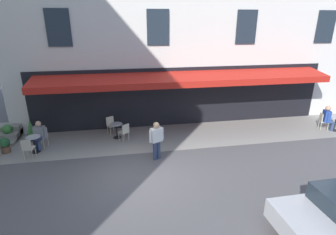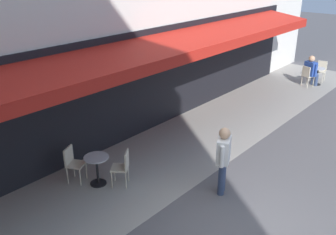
{
  "view_description": "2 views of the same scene",
  "coord_description": "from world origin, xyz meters",
  "views": [
    {
      "loc": [
        0.24,
        8.63,
        5.48
      ],
      "look_at": [
        -1.86,
        -3.2,
        1.09
      ],
      "focal_mm": 28.17,
      "sensor_mm": 36.0,
      "label": 1
    },
    {
      "loc": [
        5.51,
        2.75,
        5.07
      ],
      "look_at": [
        -1.58,
        -3.32,
        1.15
      ],
      "focal_mm": 40.23,
      "sensor_mm": 36.0,
      "label": 2
    }
  ],
  "objects": [
    {
      "name": "cafe_chair_cream_facing_street",
      "position": [
        0.26,
        -3.16,
        0.55
      ],
      "size": [
        0.56,
        0.56,
        0.91
      ],
      "color": "beige",
      "rests_on": "ground_plane"
    },
    {
      "name": "cafe_chair_cream_kerbside",
      "position": [
        0.93,
        -4.23,
        0.55
      ],
      "size": [
        0.54,
        0.54,
        0.91
      ],
      "color": "beige",
      "rests_on": "ground_plane"
    },
    {
      "name": "cafe_table_mid_terrace",
      "position": [
        0.64,
        -3.67,
        0.49
      ],
      "size": [
        0.6,
        0.6,
        0.75
      ],
      "color": "black",
      "rests_on": "ground_plane"
    },
    {
      "name": "sidewalk_cafe_terrace",
      "position": [
        -3.25,
        -3.4,
        0.0
      ],
      "size": [
        20.5,
        3.2,
        0.01
      ],
      "primitive_type": "cube",
      "color": "gray",
      "rests_on": "ground_plane"
    },
    {
      "name": "cafe_table_streetside",
      "position": [
        -10.75,
        -2.6,
        0.49
      ],
      "size": [
        0.6,
        0.6,
        0.75
      ],
      "color": "black",
      "rests_on": "ground_plane"
    },
    {
      "name": "cafe_chair_cream_near_door",
      "position": [
        -11.38,
        -2.67,
        0.55
      ],
      "size": [
        0.44,
        0.44,
        0.91
      ],
      "color": "beige",
      "rests_on": "ground_plane"
    },
    {
      "name": "seated_companion_in_blue",
      "position": [
        -10.36,
        -2.75,
        0.72
      ],
      "size": [
        0.66,
        0.66,
        1.35
      ],
      "color": "navy",
      "rests_on": "ground_plane"
    },
    {
      "name": "walking_pedestrian_in_white",
      "position": [
        -1.02,
        -1.19,
        0.97
      ],
      "size": [
        0.63,
        0.45,
        1.66
      ],
      "color": "navy",
      "rests_on": "ground_plane"
    },
    {
      "name": "cafe_chair_cream_corner_right",
      "position": [
        -10.16,
        -2.83,
        0.55
      ],
      "size": [
        0.52,
        0.52,
        0.91
      ],
      "color": "beige",
      "rests_on": "ground_plane"
    }
  ]
}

